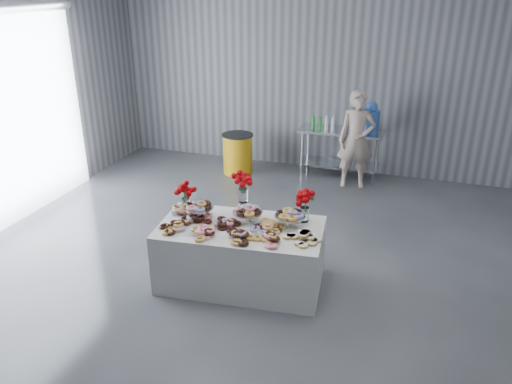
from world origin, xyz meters
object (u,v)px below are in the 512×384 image
prep_table (340,145)px  water_jug (371,119)px  trash_barrel (238,154)px  person (356,140)px  display_table (241,255)px

prep_table → water_jug: bearing=-0.0°
trash_barrel → water_jug: bearing=9.4°
prep_table → water_jug: (0.50, -0.00, 0.53)m
water_jug → person: (-0.19, -0.33, -0.31)m
person → trash_barrel: (-2.16, -0.05, -0.47)m
person → prep_table: bearing=121.9°
display_table → trash_barrel: 3.71m
water_jug → trash_barrel: 2.50m
person → water_jug: bearing=49.5°
prep_table → display_table: bearing=-97.7°
prep_table → trash_barrel: 1.90m
display_table → person: bearing=76.7°
display_table → trash_barrel: (-1.32, 3.46, 0.00)m
trash_barrel → display_table: bearing=-69.1°
prep_table → person: person is taller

